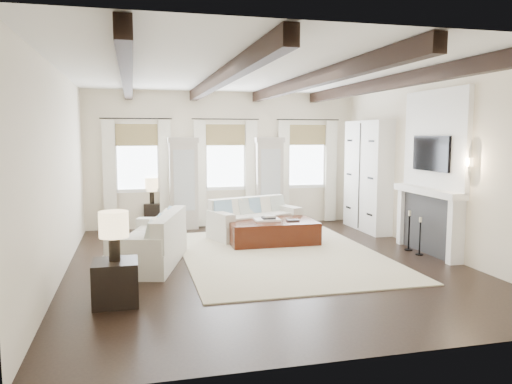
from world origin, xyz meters
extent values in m
plane|color=black|center=(0.00, 0.00, 0.00)|extent=(7.50, 7.50, 0.00)
cube|color=#F3E6C9|center=(0.00, 3.75, 1.60)|extent=(6.50, 0.04, 3.20)
cube|color=#F3E6C9|center=(0.00, -3.75, 1.60)|extent=(6.50, 0.04, 3.20)
cube|color=#F3E6C9|center=(-3.25, 0.00, 1.60)|extent=(0.04, 7.50, 3.20)
cube|color=#F3E6C9|center=(3.25, 0.00, 1.60)|extent=(0.04, 7.50, 3.20)
cube|color=white|center=(0.00, 0.00, 3.20)|extent=(6.50, 7.50, 0.04)
cube|color=black|center=(-2.20, 0.00, 3.08)|extent=(0.16, 7.40, 0.22)
cube|color=black|center=(-0.75, 0.00, 3.08)|extent=(0.16, 7.40, 0.22)
cube|color=black|center=(0.75, 0.00, 3.08)|extent=(0.16, 7.40, 0.22)
cube|color=black|center=(2.20, 0.00, 3.08)|extent=(0.16, 7.40, 0.22)
cube|color=white|center=(-2.05, 3.72, 1.65)|extent=(0.90, 0.03, 1.45)
cube|color=olive|center=(-2.05, 3.66, 2.18)|extent=(0.94, 0.04, 0.50)
cube|color=white|center=(-2.67, 3.62, 1.27)|extent=(0.28, 0.08, 2.50)
cube|color=white|center=(-1.43, 3.62, 1.27)|extent=(0.28, 0.08, 2.50)
cylinder|color=black|center=(-2.05, 3.61, 2.55)|extent=(1.60, 0.02, 0.02)
cube|color=white|center=(0.00, 3.72, 1.65)|extent=(0.90, 0.03, 1.45)
cube|color=olive|center=(0.00, 3.66, 2.18)|extent=(0.94, 0.04, 0.50)
cube|color=white|center=(-0.62, 3.62, 1.27)|extent=(0.28, 0.08, 2.50)
cube|color=white|center=(0.62, 3.62, 1.27)|extent=(0.28, 0.08, 2.50)
cylinder|color=black|center=(0.00, 3.61, 2.55)|extent=(1.60, 0.02, 0.02)
cube|color=white|center=(2.05, 3.72, 1.65)|extent=(0.90, 0.03, 1.45)
cube|color=olive|center=(2.05, 3.66, 2.18)|extent=(0.94, 0.04, 0.50)
cube|color=white|center=(1.43, 3.62, 1.27)|extent=(0.28, 0.08, 2.50)
cube|color=white|center=(2.67, 3.62, 1.27)|extent=(0.28, 0.08, 2.50)
cylinder|color=black|center=(2.05, 3.61, 2.55)|extent=(1.60, 0.02, 0.02)
cube|color=#BAB0A3|center=(-1.02, 3.53, 1.00)|extent=(0.64, 0.38, 2.00)
cube|color=#B2B7BA|center=(-1.02, 3.33, 1.15)|extent=(0.48, 0.02, 1.40)
cube|color=#BAB0A3|center=(-1.02, 3.53, 2.06)|extent=(0.70, 0.42, 0.12)
cube|color=#BAB0A3|center=(1.02, 3.53, 1.00)|extent=(0.64, 0.38, 2.00)
cube|color=#B2B7BA|center=(1.02, 3.33, 1.15)|extent=(0.48, 0.02, 1.40)
cube|color=#BAB0A3|center=(1.02, 3.53, 2.06)|extent=(0.70, 0.42, 0.12)
cube|color=#262628|center=(3.16, 0.00, 0.55)|extent=(0.18, 1.50, 1.10)
cube|color=black|center=(3.13, 0.00, 0.40)|extent=(0.10, 0.90, 0.70)
cube|color=white|center=(3.12, -0.82, 0.55)|extent=(0.26, 0.14, 1.10)
cube|color=white|center=(3.12, 0.82, 0.55)|extent=(0.26, 0.14, 1.10)
cube|color=white|center=(3.09, 0.00, 1.16)|extent=(0.32, 1.90, 0.12)
cube|color=white|center=(3.20, 0.00, 2.10)|extent=(0.10, 1.90, 1.80)
cube|color=black|center=(3.13, 0.00, 1.85)|extent=(0.07, 1.10, 0.64)
cylinder|color=#FFD899|center=(3.15, -1.05, 1.75)|extent=(0.10, 0.10, 0.14)
cube|color=silver|center=(3.05, 2.35, 1.25)|extent=(0.40, 1.70, 2.50)
cube|color=black|center=(2.84, 2.35, 1.25)|extent=(0.01, 0.02, 2.40)
cube|color=beige|center=(0.44, 0.51, 0.01)|extent=(3.52, 4.73, 0.02)
cube|color=beige|center=(0.37, 2.20, 0.18)|extent=(2.11, 1.45, 0.37)
cube|color=beige|center=(0.26, 2.52, 0.60)|extent=(1.80, 0.79, 0.46)
cube|color=beige|center=(-0.43, 1.93, 0.49)|extent=(0.50, 0.86, 0.24)
cube|color=beige|center=(1.17, 2.48, 0.49)|extent=(0.50, 0.86, 0.24)
cube|color=beige|center=(-0.12, 1.99, 0.43)|extent=(0.67, 0.69, 0.13)
cube|color=beige|center=(0.38, 2.16, 0.43)|extent=(0.67, 0.69, 0.13)
cube|color=beige|center=(0.89, 2.33, 0.43)|extent=(0.67, 0.69, 0.13)
cube|color=#6E94B1|center=(-0.34, 2.15, 0.62)|extent=(0.43, 0.32, 0.40)
cube|color=silver|center=(-0.08, 2.24, 0.62)|extent=(0.43, 0.32, 0.40)
cube|color=beige|center=(0.18, 2.33, 0.62)|extent=(0.43, 0.32, 0.40)
cube|color=#6E94B1|center=(0.44, 2.42, 0.62)|extent=(0.43, 0.32, 0.40)
cube|color=silver|center=(0.70, 2.51, 0.62)|extent=(0.43, 0.32, 0.40)
cube|color=beige|center=(0.96, 2.60, 0.62)|extent=(0.43, 0.32, 0.40)
cube|color=beige|center=(-1.92, 0.41, 0.19)|extent=(1.44, 2.22, 0.39)
cube|color=beige|center=(-1.58, 0.32, 0.63)|extent=(0.73, 1.93, 0.49)
cube|color=beige|center=(-1.68, 1.28, 0.52)|extent=(0.91, 0.48, 0.25)
cube|color=beige|center=(-2.16, -0.45, 0.52)|extent=(0.91, 0.48, 0.25)
cube|color=beige|center=(-1.81, 0.97, 0.46)|extent=(0.71, 0.68, 0.14)
cube|color=beige|center=(-1.96, 0.43, 0.46)|extent=(0.71, 0.68, 0.14)
cube|color=beige|center=(-2.12, -0.12, 0.46)|extent=(0.71, 0.68, 0.14)
cube|color=#6E94B1|center=(-1.54, 1.07, 0.66)|extent=(0.31, 0.45, 0.42)
cube|color=silver|center=(-1.62, 0.79, 0.66)|extent=(0.31, 0.45, 0.42)
cube|color=beige|center=(-1.70, 0.50, 0.66)|extent=(0.31, 0.45, 0.42)
cube|color=#6E94B1|center=(-1.77, 0.22, 0.66)|extent=(0.31, 0.45, 0.42)
cube|color=silver|center=(-1.85, -0.06, 0.66)|extent=(0.31, 0.45, 0.42)
cube|color=beige|center=(-1.93, -0.34, 0.66)|extent=(0.31, 0.45, 0.42)
cube|color=black|center=(0.54, 1.52, 0.23)|extent=(1.76, 1.11, 0.46)
cube|color=white|center=(0.45, 1.56, 0.48)|extent=(0.50, 0.38, 0.04)
cube|color=#262628|center=(0.48, 1.53, 0.52)|extent=(0.26, 0.20, 0.04)
cube|color=beige|center=(0.50, 1.51, 0.55)|extent=(0.22, 0.17, 0.03)
cube|color=#262628|center=(0.94, 1.39, 0.47)|extent=(0.24, 0.18, 0.03)
cube|color=black|center=(-2.41, -1.51, 0.29)|extent=(0.57, 0.57, 0.57)
cylinder|color=black|center=(-2.41, -1.51, 0.73)|extent=(0.15, 0.15, 0.31)
cylinder|color=#F9D89E|center=(-2.41, -1.51, 1.05)|extent=(0.37, 0.37, 0.33)
cube|color=black|center=(-1.74, 3.79, 0.29)|extent=(0.39, 0.39, 0.58)
cylinder|color=black|center=(-1.74, 3.79, 0.73)|extent=(0.14, 0.14, 0.29)
cylinder|color=#F9D89E|center=(-1.74, 3.79, 1.03)|extent=(0.35, 0.35, 0.31)
cylinder|color=black|center=(2.90, -0.09, 0.01)|extent=(0.14, 0.14, 0.02)
cylinder|color=black|center=(2.90, -0.09, 0.31)|extent=(0.03, 0.03, 0.62)
cylinder|color=beige|center=(2.90, -0.09, 0.65)|extent=(0.05, 0.05, 0.09)
cylinder|color=black|center=(2.90, 0.28, 0.01)|extent=(0.15, 0.15, 0.02)
cylinder|color=black|center=(2.90, 0.28, 0.34)|extent=(0.03, 0.03, 0.68)
cylinder|color=beige|center=(2.90, 0.28, 0.72)|extent=(0.06, 0.06, 0.10)
camera|label=1|loc=(-2.15, -8.05, 2.20)|focal=35.00mm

